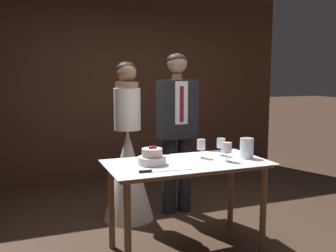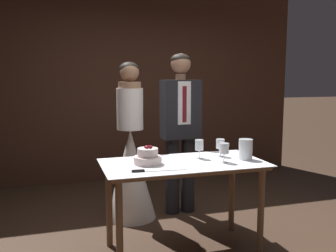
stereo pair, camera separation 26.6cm
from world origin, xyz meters
name	(u,v)px [view 2 (the right image)]	position (x,y,z in m)	size (l,w,h in m)	color
ground_plane	(185,245)	(0.00, 0.00, 0.00)	(40.00, 40.00, 0.00)	#422D21
wall_back	(131,83)	(0.00, 2.41, 1.43)	(5.20, 0.12, 2.87)	#472B1E
cake_table	(183,174)	(-0.05, -0.09, 0.70)	(1.40, 0.73, 0.80)	brown
tiered_cake	(148,157)	(-0.36, -0.06, 0.86)	(0.24, 0.24, 0.16)	beige
cake_knife	(149,171)	(-0.42, -0.31, 0.81)	(0.43, 0.06, 0.02)	silver
wine_glass_near	(224,149)	(0.28, -0.19, 0.92)	(0.08, 0.08, 0.17)	silver
wine_glass_middle	(199,146)	(0.14, 0.02, 0.91)	(0.08, 0.08, 0.17)	silver
wine_glass_far	(220,144)	(0.36, 0.04, 0.91)	(0.08, 0.08, 0.16)	silver
hurricane_candle	(246,150)	(0.52, -0.14, 0.89)	(0.12, 0.12, 0.18)	silver
bride	(131,162)	(-0.34, 0.81, 0.62)	(0.54, 0.54, 1.68)	white
groom	(180,124)	(0.23, 0.81, 1.01)	(0.41, 0.25, 1.78)	black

